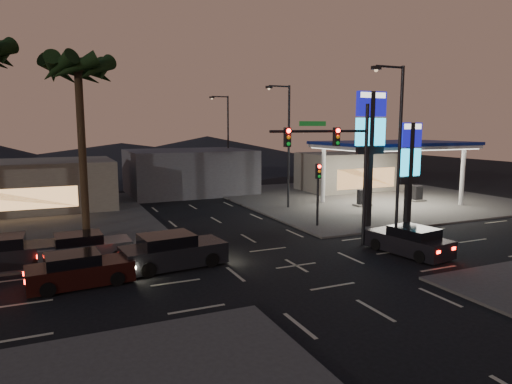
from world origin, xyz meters
name	(u,v)px	position (x,y,z in m)	size (l,w,h in m)	color
ground	(296,266)	(0.00, 0.00, 0.00)	(140.00, 140.00, 0.00)	black
corner_lot_ne	(362,198)	(16.00, 16.00, 0.06)	(24.00, 24.00, 0.12)	#47443F
gas_station	(393,146)	(16.00, 12.00, 5.08)	(12.20, 8.20, 5.47)	silver
convenience_store	(349,172)	(18.00, 21.00, 2.00)	(10.00, 6.00, 4.00)	#726B5B
pylon_sign_tall	(370,132)	(8.50, 5.50, 6.39)	(2.20, 0.35, 9.00)	black
pylon_sign_short	(410,158)	(11.00, 4.50, 4.66)	(1.60, 0.35, 7.00)	black
traffic_signal_mast	(340,155)	(3.76, 1.99, 5.23)	(6.10, 0.39, 8.00)	black
pedestal_signal	(318,184)	(5.50, 6.98, 2.92)	(0.32, 0.39, 4.30)	black
streetlight_near	(397,145)	(6.79, 1.00, 5.72)	(2.14, 0.25, 10.00)	black
streetlight_mid	(287,139)	(6.79, 14.00, 5.72)	(2.14, 0.25, 10.00)	black
streetlight_far	(226,136)	(6.79, 28.00, 5.72)	(2.14, 0.25, 10.00)	black
palm_a	(78,79)	(-9.00, 9.50, 9.43)	(4.41, 4.41, 10.86)	black
building_far_west	(8,187)	(-14.00, 22.00, 2.00)	(16.00, 8.00, 4.00)	#726B5B
building_far_mid	(189,172)	(2.00, 26.00, 2.20)	(12.00, 9.00, 4.40)	#4C4C51
hill_right	(207,150)	(15.00, 60.00, 2.50)	(50.00, 50.00, 5.00)	black
hill_center	(122,155)	(0.00, 60.00, 2.00)	(60.00, 60.00, 4.00)	black
car_lane_a_front	(172,252)	(-5.58, 2.27, 0.76)	(5.20, 2.57, 1.64)	black
car_lane_a_mid	(79,270)	(-9.86, 1.35, 0.66)	(4.52, 2.17, 1.43)	black
car_lane_b_front	(84,249)	(-9.43, 4.92, 0.68)	(4.60, 2.10, 1.47)	#565759
car_lane_b_mid	(4,254)	(-12.98, 5.31, 0.73)	(4.87, 2.13, 1.57)	black
suv_station	(410,241)	(6.51, -0.66, 0.70)	(2.57, 4.73, 1.50)	black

